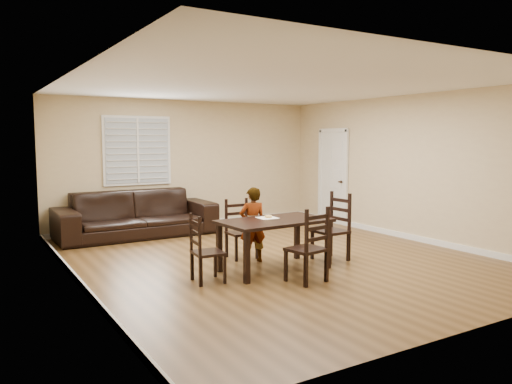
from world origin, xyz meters
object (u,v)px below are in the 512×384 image
dining_table (274,226)px  chair_far (313,249)px  child (253,225)px  chair_right (337,229)px  sofa (137,214)px  chair_near (238,230)px  chair_left (200,252)px  donut (268,216)px

dining_table → chair_far: size_ratio=1.60×
dining_table → child: child is taller
chair_right → sofa: 4.02m
chair_near → sofa: bearing=110.9°
dining_table → child: (-0.03, 0.57, -0.07)m
dining_table → chair_right: size_ratio=1.53×
chair_left → dining_table: bearing=-82.2°
dining_table → sofa: (-0.92, 3.47, -0.21)m
dining_table → child: bearing=90.0°
dining_table → chair_far: chair_far is taller
chair_right → child: (-1.23, 0.51, 0.10)m
sofa → chair_right: bearing=-58.8°
chair_far → chair_near: bearing=-96.4°
chair_right → donut: size_ratio=9.59×
sofa → child: bearing=-73.6°
child → sofa: child is taller
chair_left → donut: chair_left is taller
chair_left → donut: size_ratio=8.25×
chair_far → child: child is taller
dining_table → chair_right: 1.22m
chair_far → chair_right: 1.45m
child → chair_left: bearing=37.8°
chair_far → donut: (-0.05, 1.01, 0.30)m
chair_far → chair_right: (1.15, 0.89, 0.02)m
donut → sofa: (-0.93, 3.29, -0.32)m
chair_right → sofa: chair_right is taller
chair_near → chair_far: size_ratio=0.93×
child → sofa: bearing=-63.0°
chair_left → child: bearing=-56.4°
chair_near → child: size_ratio=0.81×
chair_far → sofa: 4.41m
chair_near → chair_far: 1.83m
chair_near → chair_left: 1.54m
chair_near → sofa: size_ratio=0.31×
chair_left → chair_right: size_ratio=0.86×
chair_right → sofa: (-2.13, 3.41, -0.04)m
chair_near → chair_far: chair_far is taller
child → chair_near: bearing=-78.3°
dining_table → chair_far: (0.06, -0.83, -0.19)m
chair_near → dining_table: bearing=-86.1°
chair_far → donut: bearing=-96.9°
chair_near → child: bearing=-86.8°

